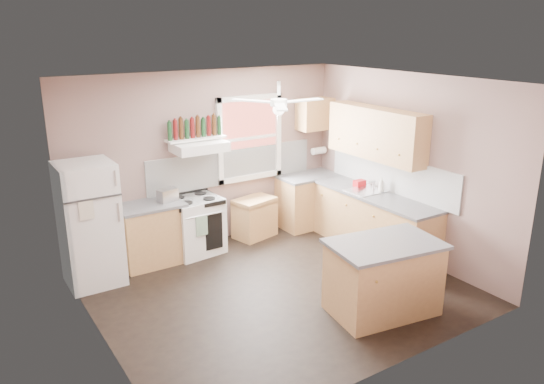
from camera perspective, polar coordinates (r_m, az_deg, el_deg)
floor at (r=7.08m, az=0.65°, el=-10.45°), size 4.50×4.50×0.00m
ceiling at (r=6.29m, az=0.74°, el=11.85°), size 4.50×4.50×0.00m
wall_back at (r=8.26m, az=-7.11°, el=3.57°), size 4.50×0.05×2.70m
wall_right at (r=8.00m, az=14.42°, el=2.68°), size 0.05×4.00×2.70m
wall_left at (r=5.70m, az=-18.79°, el=-3.70°), size 0.05×4.00×2.70m
backsplash_back at (r=8.47m, az=-4.21°, el=2.78°), size 2.90×0.03×0.55m
backsplash_right at (r=8.21m, az=12.61°, el=1.93°), size 0.03×2.60×0.55m
window_view at (r=8.51m, az=-2.49°, el=5.83°), size 1.00×0.02×1.20m
window_frame at (r=8.49m, az=-2.40°, el=5.80°), size 1.16×0.07×1.36m
refrigerator at (r=7.34m, az=-19.02°, el=-3.31°), size 0.71×0.69×1.66m
base_cabinet_left at (r=7.87m, az=-12.78°, el=-4.51°), size 0.90×0.60×0.86m
counter_left at (r=7.71m, az=-13.00°, el=-1.41°), size 0.92×0.62×0.04m
toaster at (r=7.75m, az=-11.18°, el=-0.33°), size 0.31×0.23×0.18m
stove at (r=8.10m, az=-8.27°, el=-3.59°), size 0.80×0.71×0.86m
range_hood at (r=7.86m, az=-7.81°, el=4.85°), size 0.78×0.50×0.14m
bottle_shelf at (r=7.95m, az=-8.22°, el=5.71°), size 0.90×0.26×0.03m
cart at (r=8.65m, az=-1.88°, el=-2.77°), size 0.73×0.57×0.65m
base_cabinet_corner at (r=9.13m, az=3.93°, el=-1.00°), size 1.00×0.60×0.86m
base_cabinet_right at (r=8.25m, az=10.87°, el=-3.34°), size 0.60×2.20×0.86m
counter_corner at (r=8.99m, az=3.98°, el=1.72°), size 1.02×0.62×0.04m
counter_right at (r=8.09m, az=11.00°, el=-0.37°), size 0.62×2.22×0.04m
sink at (r=8.23m, az=10.05°, el=0.08°), size 0.55×0.45×0.03m
faucet at (r=8.31m, az=10.89°, el=0.76°), size 0.03×0.03×0.14m
upper_cabinet_right at (r=8.11m, az=11.11°, el=6.22°), size 0.33×1.80×0.76m
upper_cabinet_corner at (r=8.99m, az=4.65°, el=8.36°), size 0.60×0.33×0.52m
paper_towel at (r=9.21m, az=5.04°, el=4.45°), size 0.26×0.12×0.12m
island at (r=6.54m, az=11.84°, el=-9.13°), size 1.33×0.95×0.86m
island_top at (r=6.35m, az=12.09°, el=-5.50°), size 1.41×1.03×0.04m
ceiling_fan_hub at (r=6.32m, az=0.73°, el=9.59°), size 0.20×0.20×0.08m
soap_bottle at (r=8.19m, az=11.68°, el=0.77°), size 0.09×0.09×0.23m
red_caddy at (r=8.43m, az=9.39°, el=0.94°), size 0.18×0.12×0.10m
wine_bottles at (r=7.92m, az=-8.26°, el=6.84°), size 0.86×0.06×0.31m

